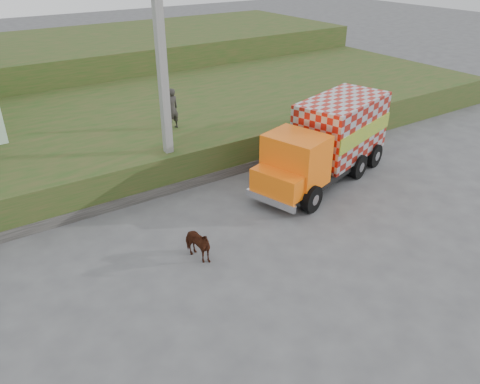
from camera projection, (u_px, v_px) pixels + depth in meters
ground at (258, 229)px, 16.01m from camera, size 120.00×120.00×0.00m
embankment at (139, 125)px, 22.99m from camera, size 40.00×12.00×1.50m
embankment_far at (67, 64)px, 31.43m from camera, size 40.00×12.00×3.00m
retaining_strip at (152, 192)px, 18.01m from camera, size 16.00×0.50×0.40m
utility_pole at (164, 86)px, 16.97m from camera, size 1.20×0.30×8.00m
cargo_truck at (329, 140)px, 18.88m from camera, size 7.39×4.13×3.15m
cow at (196, 244)px, 14.26m from camera, size 0.86×1.38×1.08m
pedestrian at (172, 109)px, 20.06m from camera, size 0.71×0.53×1.77m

